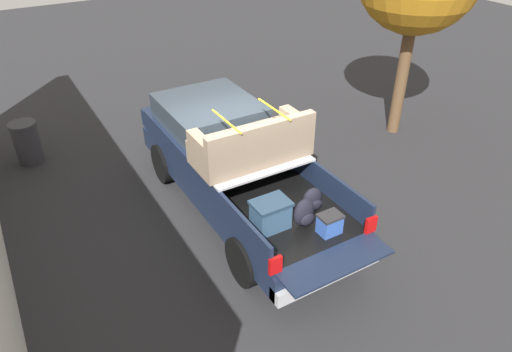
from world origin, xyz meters
name	(u,v)px	position (x,y,z in m)	size (l,w,h in m)	color
ground_plane	(241,208)	(0.00, 0.00, 0.00)	(40.00, 40.00, 0.00)	#262628
pickup_truck	(231,159)	(0.35, 0.00, 0.97)	(6.05, 2.06, 2.23)	#162138
trash_can	(27,142)	(4.05, 3.27, 0.50)	(0.60, 0.60, 0.98)	#2D2D33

